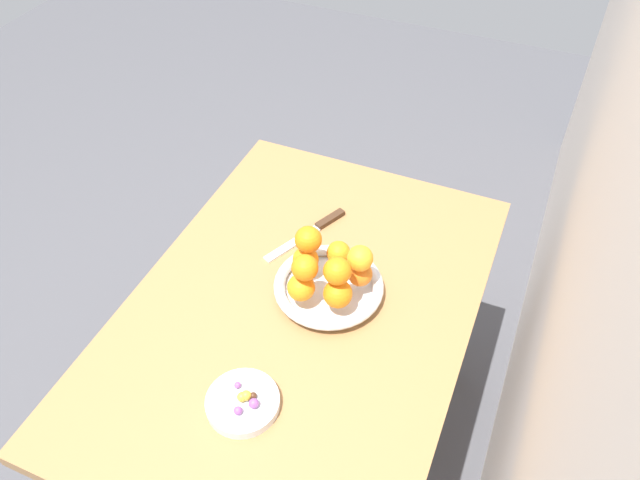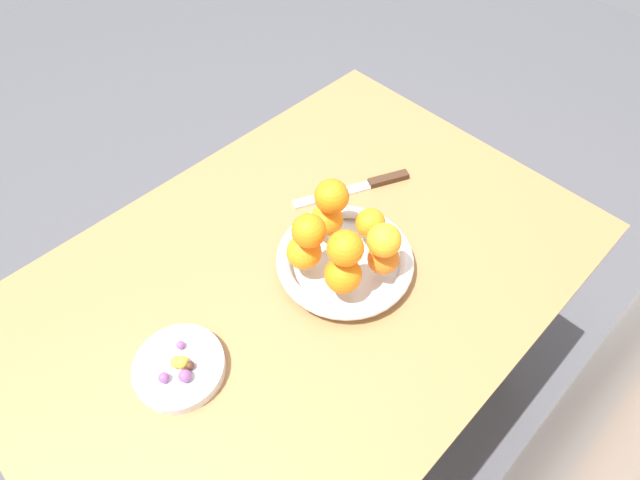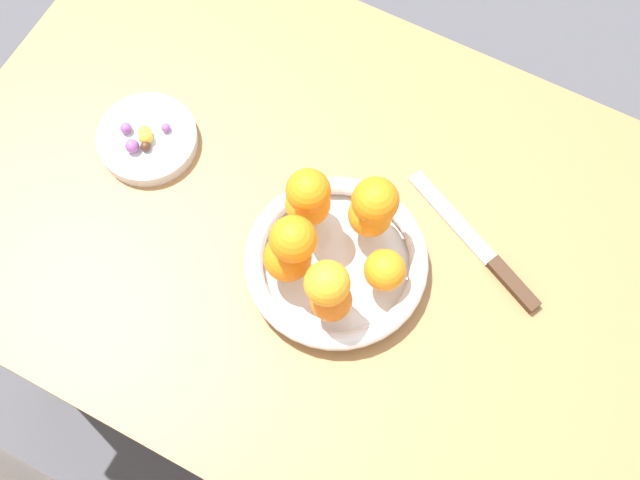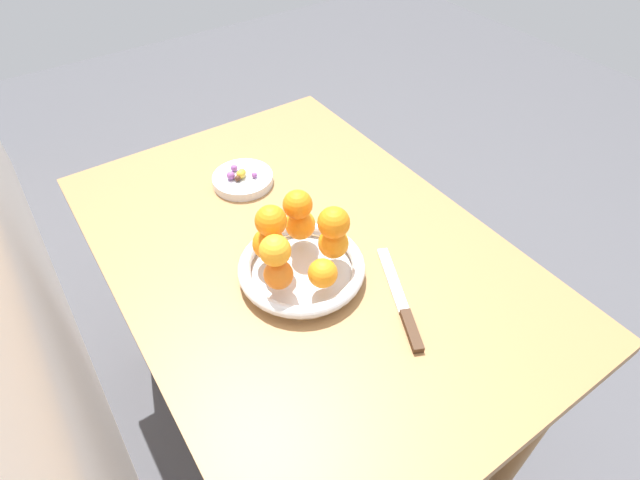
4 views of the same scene
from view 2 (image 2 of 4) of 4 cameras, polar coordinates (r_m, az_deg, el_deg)
The scene contains 20 objects.
ground_plane at distance 1.60m, azimuth -1.22°, elevation -18.71°, with size 6.00×6.00×0.00m, color #4C4C51.
dining_table at distance 1.01m, azimuth -1.84°, elevation -6.55°, with size 1.10×0.76×0.74m.
fruit_bowl at distance 0.93m, azimuth 2.85°, elevation -2.35°, with size 0.26×0.26×0.04m.
candy_dish at distance 0.86m, azimuth -15.60°, elevation -14.05°, with size 0.15×0.15×0.02m, color silver.
orange_0 at distance 0.88m, azimuth -1.69°, elevation -1.26°, with size 0.06×0.06×0.06m, color orange.
orange_1 at distance 0.85m, azimuth 2.64°, elevation -4.00°, with size 0.07×0.07×0.07m, color orange.
orange_2 at distance 0.88m, azimuth 7.25°, elevation -2.11°, with size 0.06×0.06×0.06m, color orange.
orange_3 at distance 0.92m, azimuth 5.76°, elevation 1.93°, with size 0.06×0.06×0.06m, color orange.
orange_4 at distance 0.92m, azimuth 0.79°, elevation 2.37°, with size 0.06×0.06×0.06m, color orange.
orange_5 at distance 0.80m, azimuth 2.90°, elevation -0.94°, with size 0.06×0.06×0.06m, color orange.
orange_6 at distance 0.83m, azimuth -1.29°, elevation 1.05°, with size 0.06×0.06×0.06m, color orange.
orange_7 at distance 0.83m, azimuth 7.32°, elevation -0.02°, with size 0.06×0.06×0.06m, color orange.
orange_8 at distance 0.88m, azimuth 1.34°, elevation 5.00°, with size 0.06×0.06×0.06m, color orange.
candy_ball_0 at distance 0.84m, azimuth -17.44°, elevation -14.78°, with size 0.02×0.02×0.02m, color #8C4C99.
candy_ball_1 at distance 0.84m, azimuth -15.52°, elevation -13.32°, with size 0.02×0.02×0.02m, color gold.
candy_ball_2 at distance 0.84m, azimuth -14.64°, elevation -13.71°, with size 0.01×0.01×0.01m, color #472819.
candy_ball_3 at distance 0.86m, azimuth -15.65°, elevation -11.48°, with size 0.01×0.01×0.01m, color #8C4C99.
candy_ball_4 at distance 0.84m, azimuth -15.93°, elevation -13.47°, with size 0.02×0.02×0.02m, color gold.
candy_ball_5 at distance 0.83m, azimuth -15.20°, elevation -14.76°, with size 0.02×0.02×0.02m, color #8C4C99.
knife at distance 1.07m, azimuth 4.83°, elevation 6.13°, with size 0.24×0.13×0.01m.
Camera 2 is at (0.34, 0.40, 1.52)m, focal length 28.00 mm.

